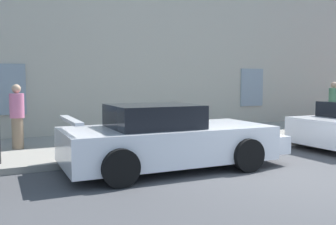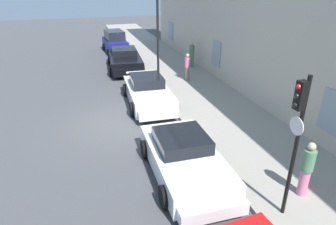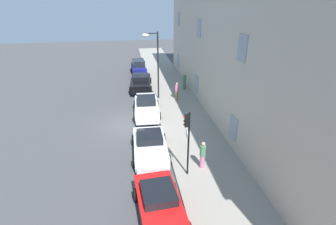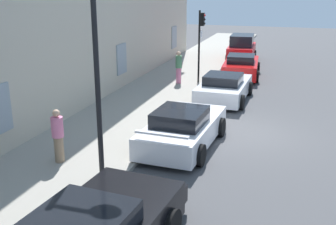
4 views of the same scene
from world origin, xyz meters
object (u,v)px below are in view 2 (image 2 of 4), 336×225
object	(u,v)px
sportscar_white_middle	(186,161)
hatchback_parked	(115,43)
street_lamp	(150,7)
pedestrian_strolling	(192,55)
sportscar_red_lead	(125,61)
traffic_light	(297,126)
pedestrian_admiring	(307,169)
pedestrian_bystander	(187,67)
sportscar_yellow_flank	(149,93)

from	to	relation	value
sportscar_white_middle	hatchback_parked	world-z (taller)	hatchback_parked
street_lamp	pedestrian_strolling	distance (m)	5.22
sportscar_red_lead	pedestrian_strolling	distance (m)	4.61
hatchback_parked	street_lamp	world-z (taller)	street_lamp
sportscar_red_lead	traffic_light	distance (m)	15.31
sportscar_white_middle	traffic_light	size ratio (longest dim) A/B	1.21
pedestrian_strolling	hatchback_parked	bearing A→B (deg)	-146.86
traffic_light	pedestrian_admiring	distance (m)	2.05
hatchback_parked	pedestrian_bystander	xyz separation A→B (m)	(9.39, 3.06, 0.15)
sportscar_yellow_flank	pedestrian_bystander	xyz separation A→B (m)	(-2.79, 3.08, 0.36)
pedestrian_admiring	pedestrian_strolling	size ratio (longest dim) A/B	0.99
street_lamp	pedestrian_admiring	distance (m)	11.97
sportscar_white_middle	pedestrian_bystander	size ratio (longest dim) A/B	2.82
pedestrian_bystander	hatchback_parked	bearing A→B (deg)	-161.97
sportscar_white_middle	pedestrian_admiring	bearing A→B (deg)	55.44
sportscar_red_lead	pedestrian_strolling	bearing A→B (deg)	76.06
street_lamp	pedestrian_strolling	xyz separation A→B (m)	(-2.13, 3.38, -3.35)
street_lamp	pedestrian_admiring	size ratio (longest dim) A/B	3.66
hatchback_parked	traffic_light	xyz separation A→B (m)	(20.69, 1.46, 1.89)
street_lamp	pedestrian_admiring	xyz separation A→B (m)	(11.39, 1.51, -3.34)
sportscar_white_middle	hatchback_parked	xyz separation A→B (m)	(-18.29, 0.31, 0.25)
street_lamp	pedestrian_bystander	size ratio (longest dim) A/B	3.81
sportscar_white_middle	street_lamp	bearing A→B (deg)	172.17
hatchback_parked	pedestrian_admiring	xyz separation A→B (m)	(20.23, 2.50, 0.19)
street_lamp	sportscar_yellow_flank	bearing A→B (deg)	-16.91
sportscar_yellow_flank	street_lamp	distance (m)	5.13
hatchback_parked	street_lamp	xyz separation A→B (m)	(8.84, 0.99, 3.53)
sportscar_yellow_flank	traffic_light	distance (m)	8.89
pedestrian_admiring	pedestrian_bystander	distance (m)	10.85
traffic_light	sportscar_yellow_flank	bearing A→B (deg)	-170.09
sportscar_red_lead	pedestrian_bystander	xyz separation A→B (m)	(3.80, 3.14, 0.33)
pedestrian_admiring	pedestrian_strolling	world-z (taller)	pedestrian_strolling
sportscar_white_middle	traffic_light	bearing A→B (deg)	36.44
sportscar_white_middle	street_lamp	size ratio (longest dim) A/B	0.74
sportscar_red_lead	pedestrian_admiring	size ratio (longest dim) A/B	3.08
traffic_light	pedestrian_strolling	size ratio (longest dim) A/B	2.22
street_lamp	pedestrian_bystander	bearing A→B (deg)	74.86
hatchback_parked	sportscar_red_lead	bearing A→B (deg)	-0.88
street_lamp	pedestrian_bystander	world-z (taller)	street_lamp
sportscar_yellow_flank	street_lamp	world-z (taller)	street_lamp
sportscar_yellow_flank	street_lamp	size ratio (longest dim) A/B	0.78
sportscar_red_lead	street_lamp	xyz separation A→B (m)	(3.24, 1.08, 3.71)
hatchback_parked	pedestrian_strolling	size ratio (longest dim) A/B	2.24
sportscar_yellow_flank	sportscar_red_lead	bearing A→B (deg)	-179.46
sportscar_red_lead	traffic_light	xyz separation A→B (m)	(15.09, 1.55, 2.07)
sportscar_white_middle	traffic_light	world-z (taller)	traffic_light
sportscar_white_middle	hatchback_parked	distance (m)	18.30
sportscar_red_lead	sportscar_white_middle	distance (m)	12.70
sportscar_red_lead	sportscar_white_middle	size ratio (longest dim) A/B	1.14
street_lamp	hatchback_parked	bearing A→B (deg)	-173.58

